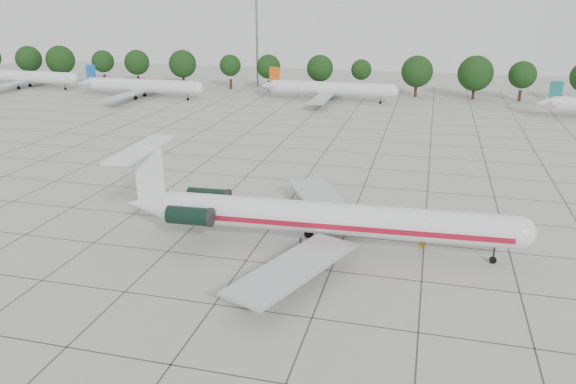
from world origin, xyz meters
name	(u,v)px	position (x,y,z in m)	size (l,w,h in m)	color
ground	(270,228)	(0.00, 0.00, 0.00)	(260.00, 260.00, 0.00)	#A9A9A2
apron_joints	(302,184)	(0.00, 15.00, 0.01)	(170.00, 170.00, 0.02)	#383838
main_airliner	(311,217)	(5.23, -3.65, 3.28)	(39.58, 31.06, 9.27)	silver
ground_crew	(421,241)	(15.70, -1.52, 0.92)	(0.67, 0.44, 1.83)	#C6940B
bg_airliner_a	(26,77)	(-87.02, 72.83, 2.91)	(28.24, 27.20, 7.40)	silver
bg_airliner_b	(142,86)	(-50.47, 66.90, 2.91)	(28.24, 27.20, 7.40)	silver
bg_airliner_c	(331,89)	(-6.91, 73.80, 2.91)	(28.24, 27.20, 7.40)	silver
tree_line	(320,68)	(-11.68, 85.00, 5.98)	(249.86, 8.44, 10.22)	#332114
floodlight_mast	(257,30)	(-30.00, 92.00, 14.28)	(1.60, 1.60, 25.45)	slate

